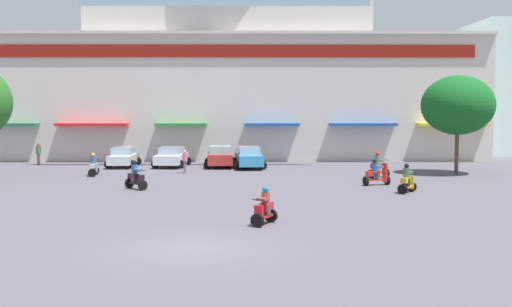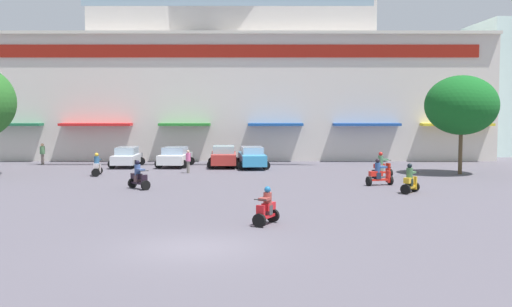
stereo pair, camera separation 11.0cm
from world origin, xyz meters
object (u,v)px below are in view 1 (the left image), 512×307
Objects in this scene: parked_car_3 at (249,157)px; scooter_rider_7 at (94,166)px; plaza_tree_1 at (458,105)px; scooter_rider_3 at (376,174)px; parked_car_1 at (172,157)px; pedestrian_1 at (38,153)px; scooter_rider_2 at (264,209)px; pedestrian_2 at (185,160)px; scooter_rider_6 at (407,181)px; scooter_rider_4 at (136,177)px; parked_car_0 at (123,157)px; scooter_rider_1 at (378,167)px; parked_car_2 at (220,156)px.

scooter_rider_7 is at bearing -153.77° from parked_car_3.
plaza_tree_1 reaches higher than scooter_rider_3.
scooter_rider_7 reaches higher than parked_car_1.
plaza_tree_1 reaches higher than pedestrian_1.
scooter_rider_2 is at bearing -119.56° from scooter_rider_3.
pedestrian_2 is (1.41, -4.27, 0.15)m from parked_car_1.
plaza_tree_1 is at bearing -12.36° from pedestrian_1.
parked_car_1 is 19.31m from scooter_rider_6.
plaza_tree_1 reaches higher than scooter_rider_6.
parked_car_3 is 10.94m from scooter_rider_7.
scooter_rider_4 is at bearing 173.62° from scooter_rider_6.
parked_car_3 is 2.89× the size of scooter_rider_3.
scooter_rider_2 is at bearing -65.93° from parked_car_0.
scooter_rider_6 is (17.23, -13.42, -0.09)m from parked_car_0.
scooter_rider_1 is at bearing -35.95° from parked_car_3.
parked_car_3 is 5.36m from pedestrian_2.
pedestrian_1 is (-16.42, 23.50, 0.30)m from scooter_rider_2.
pedestrian_2 is (1.84, 7.69, 0.25)m from scooter_rider_4.
scooter_rider_6 is at bearing -32.28° from pedestrian_1.
parked_car_1 is 2.61× the size of scooter_rider_1.
scooter_rider_7 is 9.42m from pedestrian_1.
scooter_rider_2 is at bearing -88.17° from parked_car_3.
plaza_tree_1 is at bearing -11.83° from parked_car_0.
scooter_rider_1 is at bearing -26.35° from parked_car_1.
scooter_rider_1 reaches higher than pedestrian_2.
plaza_tree_1 is 23.67m from scooter_rider_7.
parked_car_0 is at bearing 104.47° from scooter_rider_4.
scooter_rider_1 is (17.13, -6.64, -0.06)m from parked_car_0.
plaza_tree_1 is 4.14× the size of scooter_rider_4.
pedestrian_2 is (5.63, 1.49, 0.27)m from scooter_rider_7.
plaza_tree_1 reaches higher than parked_car_3.
pedestrian_1 is at bearing 171.07° from parked_car_3.
scooter_rider_7 is at bearing -50.95° from pedestrian_1.
plaza_tree_1 reaches higher than pedestrian_2.
parked_car_0 is 2.42× the size of scooter_rider_1.
scooter_rider_4 is (-3.96, -11.77, -0.14)m from parked_car_2.
parked_car_1 is at bearing 2.07° from parked_car_0.
parked_car_1 is 7.14m from scooter_rider_7.
scooter_rider_2 is 19.29m from scooter_rider_7.
scooter_rider_6 is at bearing -6.38° from scooter_rider_4.
scooter_rider_1 is 1.05× the size of pedestrian_2.
pedestrian_2 is at bearing 14.78° from scooter_rider_7.
parked_car_1 is 2.65× the size of scooter_rider_3.
parked_car_3 is (9.08, -0.80, 0.04)m from parked_car_0.
scooter_rider_4 is 1.01× the size of pedestrian_2.
parked_car_2 is at bearing 131.89° from scooter_rider_3.
scooter_rider_4 reaches higher than scooter_rider_6.
scooter_rider_1 reaches higher than scooter_rider_3.
pedestrian_1 is (-15.75, 2.48, 0.14)m from parked_car_3.
plaza_tree_1 is 4.05× the size of scooter_rider_3.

